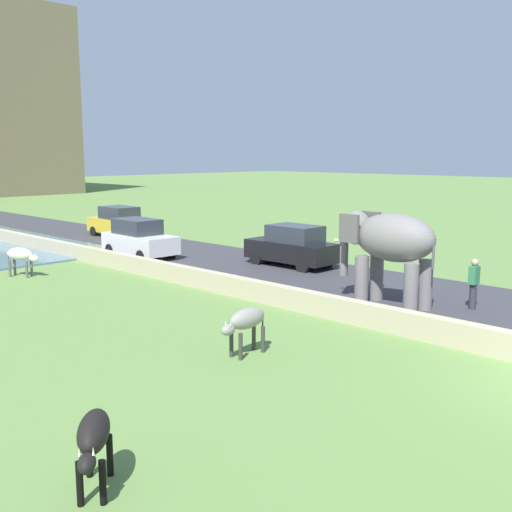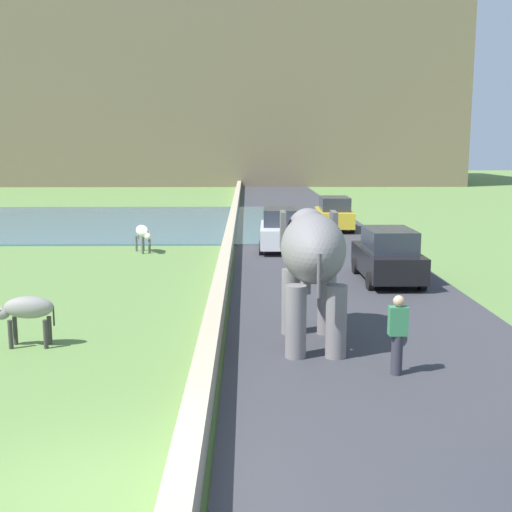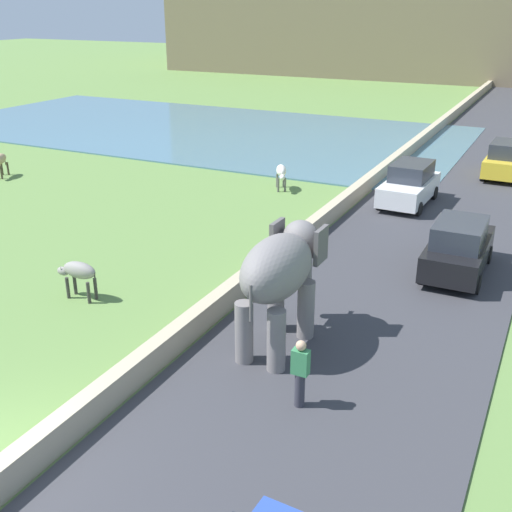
{
  "view_description": "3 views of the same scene",
  "coord_description": "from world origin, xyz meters",
  "px_view_note": "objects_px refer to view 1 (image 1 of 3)",
  "views": [
    {
      "loc": [
        -12.82,
        -3.55,
        4.8
      ],
      "look_at": [
        1.65,
        10.45,
        1.38
      ],
      "focal_mm": 42.68,
      "sensor_mm": 36.0,
      "label": 1
    },
    {
      "loc": [
        1.98,
        -7.7,
        4.44
      ],
      "look_at": [
        2.25,
        10.78,
        1.29
      ],
      "focal_mm": 45.63,
      "sensor_mm": 36.0,
      "label": 2
    },
    {
      "loc": [
        9.02,
        -6.08,
        8.04
      ],
      "look_at": [
        2.16,
        7.68,
        1.78
      ],
      "focal_mm": 43.81,
      "sensor_mm": 36.0,
      "label": 3
    }
  ],
  "objects_px": {
    "car_black": "(292,246)",
    "cow_grey": "(246,321)",
    "cow_white": "(21,256)",
    "car_white": "(139,239)",
    "person_beside_elephant": "(474,283)",
    "cow_black": "(93,437)",
    "car_yellow": "(118,222)",
    "elephant": "(388,243)"
  },
  "relations": [
    {
      "from": "car_yellow",
      "to": "car_black",
      "type": "relative_size",
      "value": 1.01
    },
    {
      "from": "car_black",
      "to": "cow_grey",
      "type": "bearing_deg",
      "value": -144.77
    },
    {
      "from": "cow_white",
      "to": "cow_grey",
      "type": "xyz_separation_m",
      "value": [
        -0.54,
        -12.99,
        0.0
      ]
    },
    {
      "from": "elephant",
      "to": "car_yellow",
      "type": "height_order",
      "value": "elephant"
    },
    {
      "from": "person_beside_elephant",
      "to": "car_black",
      "type": "xyz_separation_m",
      "value": [
        1.7,
        8.77,
        0.03
      ]
    },
    {
      "from": "car_yellow",
      "to": "cow_black",
      "type": "relative_size",
      "value": 3.15
    },
    {
      "from": "car_black",
      "to": "person_beside_elephant",
      "type": "bearing_deg",
      "value": -100.97
    },
    {
      "from": "elephant",
      "to": "car_white",
      "type": "bearing_deg",
      "value": 90.0
    },
    {
      "from": "elephant",
      "to": "person_beside_elephant",
      "type": "distance_m",
      "value": 2.85
    },
    {
      "from": "car_black",
      "to": "cow_white",
      "type": "distance_m",
      "value": 10.94
    },
    {
      "from": "car_yellow",
      "to": "cow_grey",
      "type": "distance_m",
      "value": 21.99
    },
    {
      "from": "person_beside_elephant",
      "to": "cow_grey",
      "type": "relative_size",
      "value": 1.17
    },
    {
      "from": "cow_grey",
      "to": "car_yellow",
      "type": "bearing_deg",
      "value": 64.44
    },
    {
      "from": "elephant",
      "to": "car_white",
      "type": "distance_m",
      "value": 13.28
    },
    {
      "from": "car_yellow",
      "to": "car_black",
      "type": "distance_m",
      "value": 13.14
    },
    {
      "from": "car_black",
      "to": "cow_black",
      "type": "relative_size",
      "value": 3.13
    },
    {
      "from": "car_yellow",
      "to": "cow_white",
      "type": "relative_size",
      "value": 2.93
    },
    {
      "from": "car_white",
      "to": "cow_white",
      "type": "height_order",
      "value": "car_white"
    },
    {
      "from": "cow_black",
      "to": "cow_white",
      "type": "bearing_deg",
      "value": 68.2
    },
    {
      "from": "elephant",
      "to": "person_beside_elephant",
      "type": "xyz_separation_m",
      "value": [
        1.45,
        -2.16,
        -1.16
      ]
    },
    {
      "from": "car_yellow",
      "to": "cow_white",
      "type": "height_order",
      "value": "car_yellow"
    },
    {
      "from": "cow_white",
      "to": "cow_black",
      "type": "distance_m",
      "value": 16.89
    },
    {
      "from": "elephant",
      "to": "cow_black",
      "type": "relative_size",
      "value": 2.71
    },
    {
      "from": "elephant",
      "to": "person_beside_elephant",
      "type": "relative_size",
      "value": 2.13
    },
    {
      "from": "car_black",
      "to": "car_white",
      "type": "bearing_deg",
      "value": 115.42
    },
    {
      "from": "elephant",
      "to": "car_black",
      "type": "bearing_deg",
      "value": 64.53
    },
    {
      "from": "person_beside_elephant",
      "to": "car_white",
      "type": "height_order",
      "value": "car_white"
    },
    {
      "from": "car_yellow",
      "to": "cow_grey",
      "type": "height_order",
      "value": "car_yellow"
    },
    {
      "from": "car_white",
      "to": "cow_white",
      "type": "relative_size",
      "value": 2.95
    },
    {
      "from": "car_black",
      "to": "cow_grey",
      "type": "xyz_separation_m",
      "value": [
        -9.49,
        -6.7,
        -0.06
      ]
    },
    {
      "from": "car_black",
      "to": "car_yellow",
      "type": "bearing_deg",
      "value": 90.01
    },
    {
      "from": "elephant",
      "to": "car_white",
      "type": "xyz_separation_m",
      "value": [
        -0.0,
        13.23,
        -1.14
      ]
    },
    {
      "from": "person_beside_elephant",
      "to": "cow_black",
      "type": "relative_size",
      "value": 1.27
    },
    {
      "from": "person_beside_elephant",
      "to": "car_yellow",
      "type": "distance_m",
      "value": 21.98
    },
    {
      "from": "person_beside_elephant",
      "to": "car_yellow",
      "type": "bearing_deg",
      "value": 85.57
    },
    {
      "from": "car_yellow",
      "to": "cow_grey",
      "type": "relative_size",
      "value": 2.9
    },
    {
      "from": "cow_white",
      "to": "car_yellow",
      "type": "bearing_deg",
      "value": 37.43
    },
    {
      "from": "person_beside_elephant",
      "to": "cow_grey",
      "type": "distance_m",
      "value": 8.06
    },
    {
      "from": "cow_black",
      "to": "cow_grey",
      "type": "bearing_deg",
      "value": 25.13
    },
    {
      "from": "car_black",
      "to": "elephant",
      "type": "bearing_deg",
      "value": -115.47
    },
    {
      "from": "car_yellow",
      "to": "cow_black",
      "type": "bearing_deg",
      "value": -124.04
    },
    {
      "from": "car_white",
      "to": "car_yellow",
      "type": "relative_size",
      "value": 1.0
    }
  ]
}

